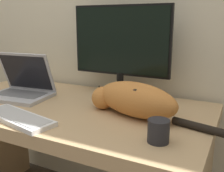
{
  "coord_description": "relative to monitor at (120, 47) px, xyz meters",
  "views": [
    {
      "loc": [
        0.8,
        -0.68,
        1.17
      ],
      "look_at": [
        0.28,
        0.34,
        0.89
      ],
      "focal_mm": 42.0,
      "sensor_mm": 36.0,
      "label": 1
    }
  ],
  "objects": [
    {
      "name": "cat",
      "position": [
        0.19,
        -0.26,
        -0.2
      ],
      "size": [
        0.63,
        0.26,
        0.16
      ],
      "rotation": [
        0.0,
        0.0,
        -0.24
      ],
      "color": "#C67A38",
      "rests_on": "desk"
    },
    {
      "name": "laptop",
      "position": [
        -0.5,
        -0.27,
        -0.23
      ],
      "size": [
        0.36,
        0.28,
        0.25
      ],
      "rotation": [
        0.0,
        0.0,
        0.11
      ],
      "color": "#B7B7BC",
      "rests_on": "desk"
    },
    {
      "name": "monitor",
      "position": [
        0.0,
        0.0,
        0.0
      ],
      "size": [
        0.57,
        0.18,
        0.51
      ],
      "color": "black",
      "rests_on": "desk"
    },
    {
      "name": "desk",
      "position": [
        -0.18,
        -0.27,
        -0.44
      ],
      "size": [
        1.45,
        0.75,
        0.75
      ],
      "color": "tan",
      "rests_on": "ground_plane"
    },
    {
      "name": "external_keyboard",
      "position": [
        -0.24,
        -0.55,
        -0.27
      ],
      "size": [
        0.41,
        0.2,
        0.02
      ],
      "rotation": [
        0.0,
        0.0,
        -0.21
      ],
      "color": "white",
      "rests_on": "desk"
    },
    {
      "name": "coffee_mug",
      "position": [
        0.37,
        -0.48,
        -0.24
      ],
      "size": [
        0.08,
        0.08,
        0.08
      ],
      "color": "#232328",
      "rests_on": "desk"
    }
  ]
}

